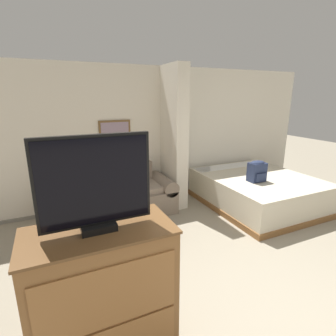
{
  "coord_description": "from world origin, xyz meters",
  "views": [
    {
      "loc": [
        -1.81,
        -1.17,
        2.06
      ],
      "look_at": [
        -0.28,
        2.15,
        1.05
      ],
      "focal_mm": 28.0,
      "sensor_mm": 36.0,
      "label": 1
    }
  ],
  "objects_px": {
    "table_lamp": "(56,172)",
    "backpack": "(257,171)",
    "bed": "(256,190)",
    "tv": "(95,185)",
    "couch": "(124,196)",
    "coffee_table": "(138,219)",
    "tv_dresser": "(104,298)"
  },
  "relations": [
    {
      "from": "bed",
      "to": "tv",
      "type": "bearing_deg",
      "value": -149.8
    },
    {
      "from": "coffee_table",
      "to": "bed",
      "type": "bearing_deg",
      "value": 7.82
    },
    {
      "from": "tv",
      "to": "backpack",
      "type": "height_order",
      "value": "tv"
    },
    {
      "from": "tv_dresser",
      "to": "bed",
      "type": "relative_size",
      "value": 0.53
    },
    {
      "from": "couch",
      "to": "coffee_table",
      "type": "xyz_separation_m",
      "value": [
        -0.08,
        -1.04,
        0.05
      ]
    },
    {
      "from": "bed",
      "to": "tv_dresser",
      "type": "bearing_deg",
      "value": -149.79
    },
    {
      "from": "bed",
      "to": "backpack",
      "type": "distance_m",
      "value": 0.59
    },
    {
      "from": "table_lamp",
      "to": "tv",
      "type": "distance_m",
      "value": 2.65
    },
    {
      "from": "tv_dresser",
      "to": "bed",
      "type": "height_order",
      "value": "tv_dresser"
    },
    {
      "from": "table_lamp",
      "to": "tv",
      "type": "xyz_separation_m",
      "value": [
        0.2,
        -2.58,
        0.58
      ]
    },
    {
      "from": "couch",
      "to": "table_lamp",
      "type": "distance_m",
      "value": 1.22
    },
    {
      "from": "table_lamp",
      "to": "backpack",
      "type": "xyz_separation_m",
      "value": [
        3.26,
        -0.88,
        -0.14
      ]
    },
    {
      "from": "coffee_table",
      "to": "tv_dresser",
      "type": "xyz_separation_m",
      "value": [
        -0.78,
        -1.58,
        0.22
      ]
    },
    {
      "from": "couch",
      "to": "bed",
      "type": "xyz_separation_m",
      "value": [
        2.45,
        -0.69,
        -0.02
      ]
    },
    {
      "from": "tv",
      "to": "tv_dresser",
      "type": "bearing_deg",
      "value": -90.0
    },
    {
      "from": "couch",
      "to": "tv",
      "type": "xyz_separation_m",
      "value": [
        -0.86,
        -2.62,
        1.17
      ]
    },
    {
      "from": "table_lamp",
      "to": "bed",
      "type": "distance_m",
      "value": 3.62
    },
    {
      "from": "coffee_table",
      "to": "table_lamp",
      "type": "bearing_deg",
      "value": 134.66
    },
    {
      "from": "tv_dresser",
      "to": "tv",
      "type": "relative_size",
      "value": 1.52
    },
    {
      "from": "coffee_table",
      "to": "tv_dresser",
      "type": "bearing_deg",
      "value": -116.35
    },
    {
      "from": "bed",
      "to": "backpack",
      "type": "height_order",
      "value": "backpack"
    },
    {
      "from": "coffee_table",
      "to": "bed",
      "type": "height_order",
      "value": "bed"
    },
    {
      "from": "couch",
      "to": "coffee_table",
      "type": "distance_m",
      "value": 1.04
    },
    {
      "from": "tv_dresser",
      "to": "tv",
      "type": "height_order",
      "value": "tv"
    },
    {
      "from": "couch",
      "to": "coffee_table",
      "type": "bearing_deg",
      "value": -94.34
    },
    {
      "from": "table_lamp",
      "to": "bed",
      "type": "height_order",
      "value": "table_lamp"
    },
    {
      "from": "couch",
      "to": "tv",
      "type": "height_order",
      "value": "tv"
    },
    {
      "from": "tv",
      "to": "bed",
      "type": "distance_m",
      "value": 4.01
    },
    {
      "from": "couch",
      "to": "backpack",
      "type": "xyz_separation_m",
      "value": [
        2.2,
        -0.93,
        0.46
      ]
    },
    {
      "from": "couch",
      "to": "coffee_table",
      "type": "height_order",
      "value": "couch"
    },
    {
      "from": "couch",
      "to": "table_lamp",
      "type": "bearing_deg",
      "value": -177.83
    },
    {
      "from": "table_lamp",
      "to": "tv",
      "type": "height_order",
      "value": "tv"
    }
  ]
}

